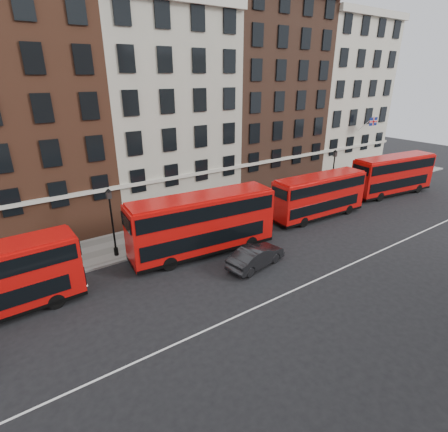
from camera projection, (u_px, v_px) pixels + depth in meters
ground at (280, 274)px, 24.38m from camera, size 120.00×120.00×0.00m
pavement at (202, 224)px, 32.36m from camera, size 80.00×5.00×0.15m
kerb at (217, 233)px, 30.45m from camera, size 80.00×0.30×0.16m
road_centre_line at (301, 287)px, 22.86m from camera, size 70.00×0.12×0.01m
building_terrace at (157, 104)px, 34.01m from camera, size 64.00×11.95×22.00m
bus_b at (202, 223)px, 26.31m from camera, size 11.48×3.78×4.74m
bus_c at (319, 195)px, 33.29m from camera, size 10.12×2.93×4.20m
bus_d at (393, 174)px, 39.75m from camera, size 10.91×3.88×4.49m
car_front at (256, 256)px, 25.12m from camera, size 4.98×2.49×1.57m
lamp_post_left at (112, 220)px, 25.54m from camera, size 0.44×0.44×5.33m
lamp_post_right at (333, 171)px, 38.30m from camera, size 0.44×0.44×5.33m
traffic_light at (376, 169)px, 41.74m from camera, size 0.25×0.45×3.27m
iron_railings at (190, 211)px, 33.82m from camera, size 6.60×0.06×1.00m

